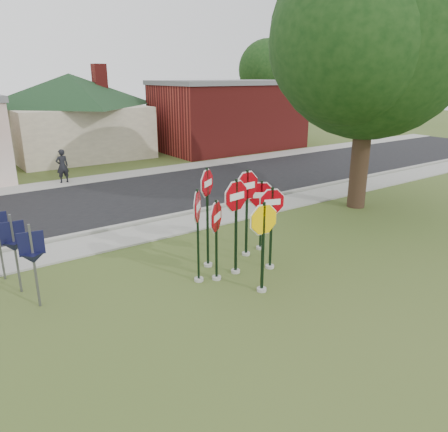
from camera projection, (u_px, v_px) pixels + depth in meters
ground at (274, 289)px, 10.92m from camera, size 120.00×120.00×0.00m
sidewalk_near at (169, 228)px, 15.18m from camera, size 60.00×1.60×0.06m
road at (119, 199)px, 18.68m from camera, size 60.00×7.00×0.04m
sidewalk_far at (85, 180)px, 22.01m from camera, size 60.00×1.60×0.06m
curb at (156, 219)px, 15.94m from camera, size 60.00×0.20×0.14m
stop_sign_center at (236, 212)px, 11.29m from camera, size 1.12×0.24×2.71m
stop_sign_yellow at (263, 236)px, 10.36m from camera, size 1.05×0.24×2.39m
stop_sign_left at (216, 230)px, 11.01m from camera, size 0.88×0.68×2.27m
stop_sign_right at (271, 218)px, 11.65m from camera, size 0.93×0.35×2.40m
stop_sign_back_right at (247, 200)px, 12.44m from camera, size 1.15×0.24×2.69m
stop_sign_back_left at (207, 204)px, 11.66m from camera, size 0.85×0.58×2.89m
stop_sign_far_right at (261, 206)px, 13.00m from camera, size 0.94×0.58×2.26m
stop_sign_far_left at (198, 222)px, 10.84m from camera, size 0.75×0.84×2.57m
building_house at (71, 99)px, 27.98m from camera, size 11.60×11.60×6.20m
building_brick at (229, 115)px, 31.14m from camera, size 10.20×6.20×4.75m
oak_tree at (372, 36)px, 15.78m from camera, size 11.02×10.42×10.15m
bg_tree_right at (268, 70)px, 41.48m from camera, size 5.60×5.60×8.40m
pedestrian at (62, 166)px, 21.22m from camera, size 0.62×0.43×1.64m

